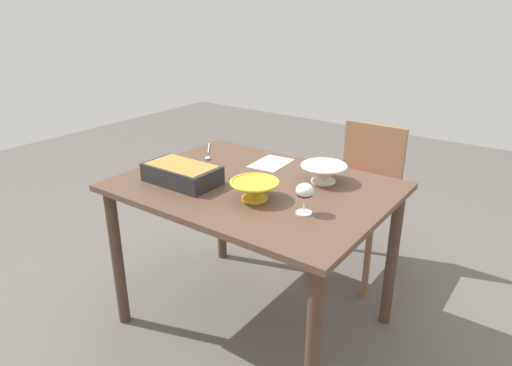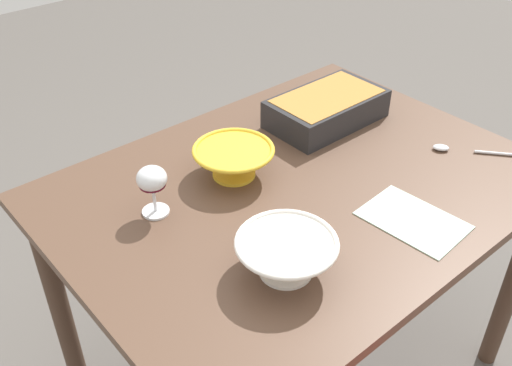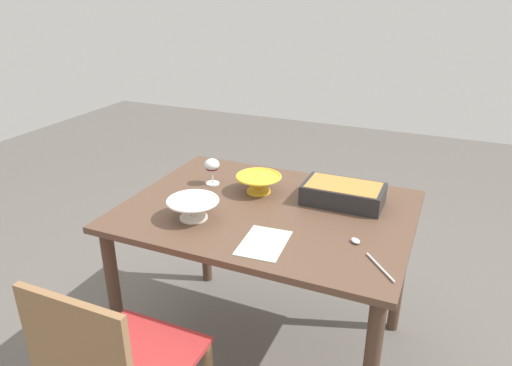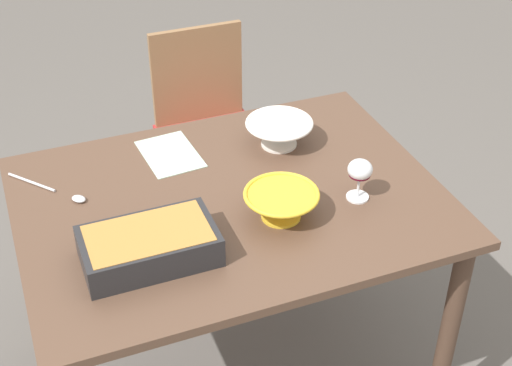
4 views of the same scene
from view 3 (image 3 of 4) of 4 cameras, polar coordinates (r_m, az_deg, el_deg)
ground_plane at (r=2.44m, az=1.24°, el=-19.33°), size 8.00×8.00×0.00m
dining_table at (r=2.06m, az=1.39°, el=-5.62°), size 1.21×0.90×0.76m
wine_glass at (r=2.22m, az=-5.38°, el=1.99°), size 0.07×0.07×0.13m
casserole_dish at (r=2.07m, az=10.57°, el=-1.19°), size 0.34×0.20×0.09m
mixing_bowl at (r=2.14m, az=0.32°, el=0.04°), size 0.21×0.21×0.08m
small_bowl at (r=1.92m, az=-7.66°, el=-3.00°), size 0.21×0.21×0.09m
serving_spoon at (r=1.73m, az=13.05°, el=-7.97°), size 0.20×0.24×0.01m
napkin at (r=1.74m, az=0.94°, el=-7.30°), size 0.18×0.24×0.00m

